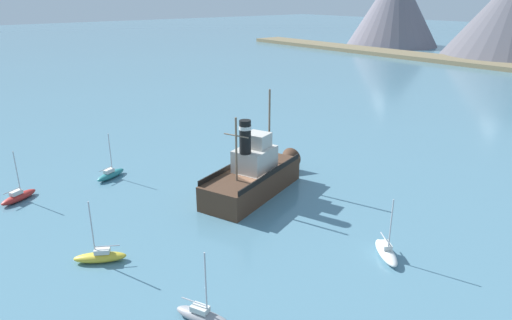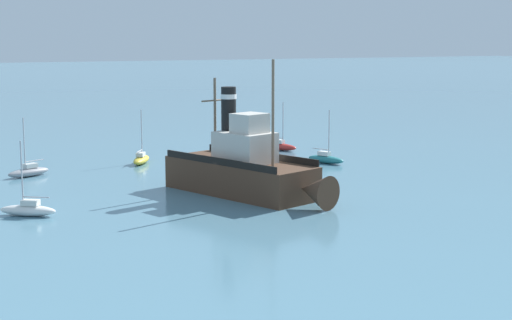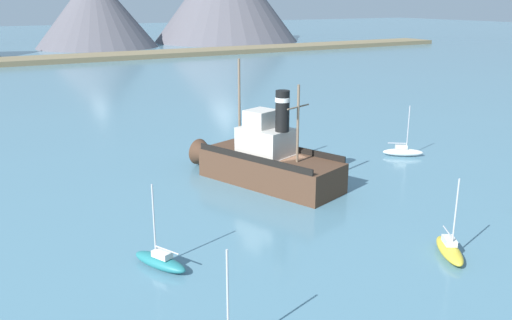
{
  "view_description": "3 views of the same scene",
  "coord_description": "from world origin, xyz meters",
  "px_view_note": "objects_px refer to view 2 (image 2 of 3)",
  "views": [
    {
      "loc": [
        31.42,
        -24.96,
        18.68
      ],
      "look_at": [
        -1.73,
        1.66,
        3.13
      ],
      "focal_mm": 32.0,
      "sensor_mm": 36.0,
      "label": 1
    },
    {
      "loc": [
        22.2,
        52.27,
        11.5
      ],
      "look_at": [
        -0.5,
        4.47,
        3.09
      ],
      "focal_mm": 55.0,
      "sensor_mm": 36.0,
      "label": 2
    },
    {
      "loc": [
        -22.65,
        -35.23,
        14.51
      ],
      "look_at": [
        -2.04,
        1.15,
        2.04
      ],
      "focal_mm": 38.0,
      "sensor_mm": 36.0,
      "label": 3
    }
  ],
  "objects_px": {
    "sailboat_red": "(280,146)",
    "sailboat_grey": "(29,171)",
    "sailboat_teal": "(326,159)",
    "old_tugboat": "(246,170)",
    "sailboat_yellow": "(141,159)",
    "sailboat_white": "(28,209)"
  },
  "relations": [
    {
      "from": "sailboat_white",
      "to": "sailboat_teal",
      "type": "bearing_deg",
      "value": -160.33
    },
    {
      "from": "old_tugboat",
      "to": "sailboat_red",
      "type": "height_order",
      "value": "old_tugboat"
    },
    {
      "from": "sailboat_yellow",
      "to": "sailboat_teal",
      "type": "distance_m",
      "value": 16.8
    },
    {
      "from": "sailboat_red",
      "to": "sailboat_teal",
      "type": "bearing_deg",
      "value": 89.93
    },
    {
      "from": "sailboat_grey",
      "to": "sailboat_red",
      "type": "bearing_deg",
      "value": -170.12
    },
    {
      "from": "sailboat_teal",
      "to": "sailboat_red",
      "type": "height_order",
      "value": "same"
    },
    {
      "from": "old_tugboat",
      "to": "sailboat_yellow",
      "type": "height_order",
      "value": "old_tugboat"
    },
    {
      "from": "sailboat_teal",
      "to": "sailboat_grey",
      "type": "xyz_separation_m",
      "value": [
        25.64,
        -4.64,
        0.0
      ]
    },
    {
      "from": "sailboat_grey",
      "to": "sailboat_yellow",
      "type": "bearing_deg",
      "value": -167.24
    },
    {
      "from": "sailboat_red",
      "to": "sailboat_grey",
      "type": "height_order",
      "value": "same"
    },
    {
      "from": "sailboat_yellow",
      "to": "sailboat_grey",
      "type": "height_order",
      "value": "same"
    },
    {
      "from": "sailboat_teal",
      "to": "sailboat_red",
      "type": "bearing_deg",
      "value": -90.07
    },
    {
      "from": "old_tugboat",
      "to": "sailboat_red",
      "type": "distance_m",
      "value": 22.83
    },
    {
      "from": "sailboat_red",
      "to": "sailboat_white",
      "type": "bearing_deg",
      "value": 34.25
    },
    {
      "from": "old_tugboat",
      "to": "sailboat_yellow",
      "type": "distance_m",
      "value": 17.17
    },
    {
      "from": "sailboat_yellow",
      "to": "sailboat_red",
      "type": "bearing_deg",
      "value": -172.11
    },
    {
      "from": "sailboat_red",
      "to": "old_tugboat",
      "type": "bearing_deg",
      "value": 56.53
    },
    {
      "from": "sailboat_teal",
      "to": "sailboat_white",
      "type": "relative_size",
      "value": 1.0
    },
    {
      "from": "old_tugboat",
      "to": "sailboat_yellow",
      "type": "xyz_separation_m",
      "value": [
        2.73,
        -16.89,
        -1.4
      ]
    },
    {
      "from": "sailboat_yellow",
      "to": "sailboat_grey",
      "type": "bearing_deg",
      "value": 12.76
    },
    {
      "from": "sailboat_white",
      "to": "sailboat_red",
      "type": "bearing_deg",
      "value": -145.75
    },
    {
      "from": "sailboat_yellow",
      "to": "sailboat_teal",
      "type": "bearing_deg",
      "value": 155.43
    }
  ]
}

